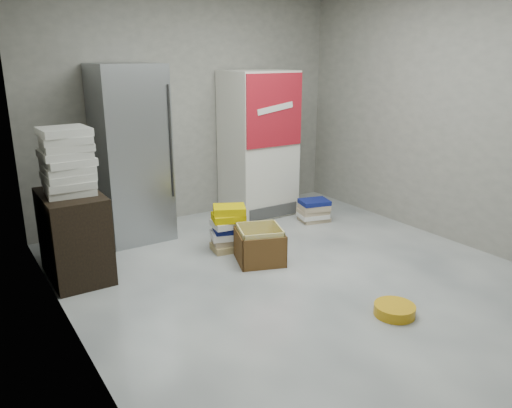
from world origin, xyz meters
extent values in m
plane|color=silver|center=(0.00, 0.00, 0.00)|extent=(5.00, 5.00, 0.00)
cube|color=gray|center=(0.00, 2.50, 1.40)|extent=(4.00, 0.04, 2.80)
cube|color=gray|center=(-2.00, 0.00, 1.40)|extent=(0.04, 5.00, 2.80)
cube|color=gray|center=(2.00, 0.00, 1.40)|extent=(0.04, 5.00, 2.80)
cube|color=#ABAEB3|center=(-0.90, 2.13, 0.95)|extent=(0.70, 0.70, 1.90)
cylinder|color=#333333|center=(-0.58, 1.77, 1.10)|extent=(0.02, 0.02, 1.19)
cube|color=silver|center=(0.75, 2.13, 0.90)|extent=(0.80, 0.70, 1.80)
cube|color=#AA1522|center=(0.75, 1.77, 1.35)|extent=(0.78, 0.02, 0.85)
cube|color=white|center=(0.75, 1.75, 1.38)|extent=(0.50, 0.01, 0.14)
cube|color=#3F3F3F|center=(0.75, 1.77, 0.10)|extent=(0.70, 0.02, 0.15)
cube|color=black|center=(-1.73, 1.40, 0.40)|extent=(0.50, 0.80, 0.80)
cube|color=beige|center=(-1.72, 1.40, 0.83)|extent=(0.43, 0.43, 0.06)
cube|color=beige|center=(-1.73, 1.39, 0.90)|extent=(0.41, 0.41, 0.06)
cube|color=beige|center=(-1.73, 1.40, 0.96)|extent=(0.41, 0.41, 0.06)
cube|color=beige|center=(-1.72, 1.40, 1.03)|extent=(0.40, 0.40, 0.06)
cube|color=beige|center=(-1.71, 1.40, 1.09)|extent=(0.43, 0.43, 0.06)
cube|color=beige|center=(-1.73, 1.41, 1.16)|extent=(0.41, 0.41, 0.06)
cube|color=beige|center=(-1.71, 1.41, 1.22)|extent=(0.41, 0.41, 0.06)
cube|color=beige|center=(-1.71, 1.41, 1.29)|extent=(0.42, 0.42, 0.06)
cube|color=beige|center=(-1.72, 1.41, 1.35)|extent=(0.41, 0.41, 0.06)
cube|color=tan|center=(-0.24, 1.19, 0.03)|extent=(0.36, 0.31, 0.07)
cube|color=tan|center=(-0.22, 1.22, 0.10)|extent=(0.38, 0.34, 0.06)
cube|color=silver|center=(-0.24, 1.21, 0.17)|extent=(0.39, 0.35, 0.07)
cube|color=navy|center=(-0.21, 1.20, 0.23)|extent=(0.39, 0.35, 0.06)
cube|color=silver|center=(-0.23, 1.19, 0.30)|extent=(0.36, 0.30, 0.07)
cube|color=#C9B100|center=(-0.23, 1.18, 0.37)|extent=(0.39, 0.34, 0.07)
cube|color=#C9B100|center=(-0.22, 1.19, 0.44)|extent=(0.41, 0.37, 0.08)
cube|color=tan|center=(1.14, 1.45, 0.03)|extent=(0.39, 0.33, 0.05)
cube|color=silver|center=(1.12, 1.44, 0.08)|extent=(0.40, 0.34, 0.06)
cube|color=tan|center=(1.12, 1.45, 0.13)|extent=(0.40, 0.34, 0.05)
cube|color=tan|center=(1.12, 1.43, 0.19)|extent=(0.40, 0.35, 0.07)
cube|color=navy|center=(1.12, 1.43, 0.25)|extent=(0.40, 0.34, 0.05)
cube|color=gold|center=(-0.12, 0.76, 0.01)|extent=(0.54, 0.54, 0.01)
cube|color=brown|center=(-0.04, 0.96, 0.16)|extent=(0.42, 0.16, 0.32)
cube|color=brown|center=(-0.19, 0.56, 0.16)|extent=(0.42, 0.16, 0.32)
cube|color=brown|center=(-0.32, 0.83, 0.16)|extent=(0.16, 0.42, 0.32)
cube|color=brown|center=(0.09, 0.69, 0.16)|extent=(0.16, 0.42, 0.32)
cube|color=gold|center=(-0.05, 0.95, 0.18)|extent=(0.39, 0.15, 0.36)
cube|color=gold|center=(-0.18, 0.58, 0.18)|extent=(0.39, 0.15, 0.36)
cube|color=gold|center=(-0.30, 0.83, 0.18)|extent=(0.15, 0.39, 0.36)
cube|color=gold|center=(0.07, 0.69, 0.18)|extent=(0.15, 0.39, 0.36)
cylinder|color=#D09611|center=(0.20, -0.72, 0.04)|extent=(0.39, 0.39, 0.09)
camera|label=1|loc=(-2.65, -3.10, 2.00)|focal=35.00mm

